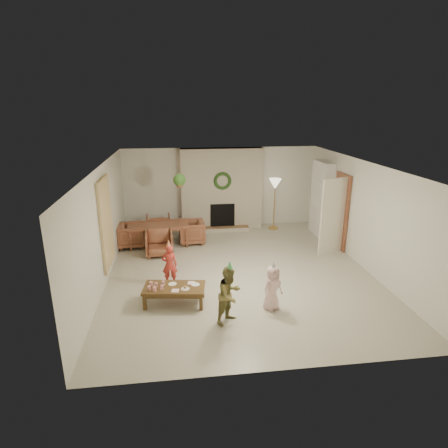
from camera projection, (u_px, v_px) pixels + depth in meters
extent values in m
plane|color=#B7B29E|center=(239.00, 271.00, 8.84)|extent=(7.00, 7.00, 0.00)
plane|color=white|center=(240.00, 165.00, 8.08)|extent=(7.00, 7.00, 0.00)
plane|color=silver|center=(221.00, 188.00, 11.76)|extent=(7.00, 0.00, 7.00)
plane|color=silver|center=(282.00, 295.00, 5.15)|extent=(7.00, 0.00, 7.00)
plane|color=silver|center=(103.00, 226.00, 8.09)|extent=(0.00, 7.00, 7.00)
plane|color=silver|center=(365.00, 216.00, 8.82)|extent=(0.00, 7.00, 7.00)
cube|color=#5B1D18|center=(222.00, 189.00, 11.57)|extent=(2.50, 0.40, 2.50)
cube|color=brown|center=(223.00, 229.00, 11.61)|extent=(1.60, 0.30, 0.12)
cube|color=black|center=(222.00, 215.00, 11.65)|extent=(0.75, 0.12, 0.75)
torus|color=#1C3C16|center=(223.00, 181.00, 11.26)|extent=(0.54, 0.10, 0.54)
cylinder|color=gold|center=(273.00, 228.00, 11.86)|extent=(0.30, 0.30, 0.03)
cylinder|color=gold|center=(274.00, 206.00, 11.64)|extent=(0.03, 0.03, 1.43)
cone|color=beige|center=(275.00, 184.00, 11.43)|extent=(0.38, 0.38, 0.32)
cube|color=white|center=(321.00, 199.00, 11.02)|extent=(0.30, 1.00, 2.20)
cube|color=white|center=(319.00, 220.00, 11.22)|extent=(0.30, 0.92, 0.03)
cube|color=white|center=(320.00, 207.00, 11.10)|extent=(0.30, 0.92, 0.03)
cube|color=white|center=(321.00, 194.00, 10.97)|extent=(0.30, 0.92, 0.03)
cube|color=white|center=(322.00, 180.00, 10.85)|extent=(0.30, 0.92, 0.03)
cube|color=#A22A1D|center=(321.00, 217.00, 11.03)|extent=(0.20, 0.40, 0.24)
cube|color=#254E89|center=(319.00, 202.00, 11.10)|extent=(0.20, 0.44, 0.24)
cube|color=#A98624|center=(322.00, 190.00, 10.84)|extent=(0.20, 0.36, 0.22)
cube|color=brown|center=(341.00, 211.00, 10.02)|extent=(0.05, 0.86, 2.04)
cube|color=beige|center=(333.00, 217.00, 9.62)|extent=(0.77, 0.32, 2.00)
cube|color=beige|center=(106.00, 223.00, 8.29)|extent=(0.06, 1.20, 2.00)
imported|color=brown|center=(159.00, 235.00, 10.40)|extent=(1.71, 1.01, 0.59)
imported|color=brown|center=(159.00, 243.00, 9.70)|extent=(0.72, 0.74, 0.65)
imported|color=brown|center=(158.00, 226.00, 11.07)|extent=(0.72, 0.74, 0.65)
imported|color=brown|center=(132.00, 235.00, 10.26)|extent=(0.74, 0.72, 0.65)
imported|color=brown|center=(192.00, 232.00, 10.54)|extent=(0.74, 0.72, 0.65)
cylinder|color=tan|center=(179.00, 171.00, 9.44)|extent=(0.01, 0.01, 0.70)
cylinder|color=brown|center=(180.00, 184.00, 9.55)|extent=(0.16, 0.16, 0.12)
sphere|color=#27501A|center=(179.00, 180.00, 9.51)|extent=(0.32, 0.32, 0.32)
cube|color=brown|center=(174.00, 288.00, 7.30)|extent=(1.26, 0.75, 0.05)
cube|color=brown|center=(174.00, 291.00, 7.32)|extent=(1.15, 0.65, 0.07)
cube|color=brown|center=(145.00, 302.00, 7.13)|extent=(0.07, 0.07, 0.31)
cube|color=brown|center=(201.00, 303.00, 7.12)|extent=(0.07, 0.07, 0.31)
cube|color=brown|center=(150.00, 290.00, 7.59)|extent=(0.07, 0.07, 0.31)
cube|color=brown|center=(203.00, 291.00, 7.58)|extent=(0.07, 0.07, 0.31)
cylinder|color=white|center=(149.00, 288.00, 7.15)|extent=(0.07, 0.07, 0.08)
cylinder|color=white|center=(151.00, 284.00, 7.33)|extent=(0.07, 0.07, 0.08)
cylinder|color=white|center=(155.00, 289.00, 7.11)|extent=(0.07, 0.07, 0.08)
cylinder|color=white|center=(156.00, 285.00, 7.28)|extent=(0.07, 0.07, 0.08)
cylinder|color=white|center=(162.00, 287.00, 7.18)|extent=(0.07, 0.07, 0.08)
cylinder|color=white|center=(163.00, 283.00, 7.35)|extent=(0.07, 0.07, 0.08)
cylinder|color=white|center=(173.00, 284.00, 7.40)|extent=(0.19, 0.19, 0.01)
cylinder|color=white|center=(185.00, 289.00, 7.20)|extent=(0.19, 0.19, 0.01)
cylinder|color=white|center=(196.00, 284.00, 7.38)|extent=(0.19, 0.19, 0.01)
sphere|color=tan|center=(185.00, 287.00, 7.19)|extent=(0.07, 0.07, 0.06)
cube|color=#F6B5C2|center=(175.00, 291.00, 7.14)|extent=(0.15, 0.15, 0.01)
cube|color=#F6B5C2|center=(191.00, 283.00, 7.45)|extent=(0.15, 0.15, 0.01)
imported|color=#B73027|center=(170.00, 265.00, 8.07)|extent=(0.33, 0.22, 0.91)
cone|color=gold|center=(169.00, 244.00, 7.92)|extent=(0.16, 0.16, 0.17)
imported|color=#9C5C2A|center=(230.00, 295.00, 6.64)|extent=(0.66, 0.65, 1.07)
cone|color=#4FBA60|center=(230.00, 265.00, 6.46)|extent=(0.16, 0.16, 0.17)
imported|color=beige|center=(272.00, 288.00, 7.08)|extent=(0.51, 0.45, 0.88)
cone|color=#A9A8AF|center=(273.00, 265.00, 6.94)|extent=(0.14, 0.14, 0.16)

